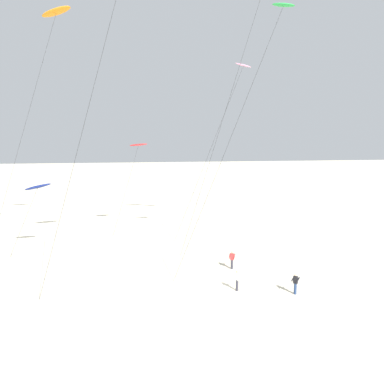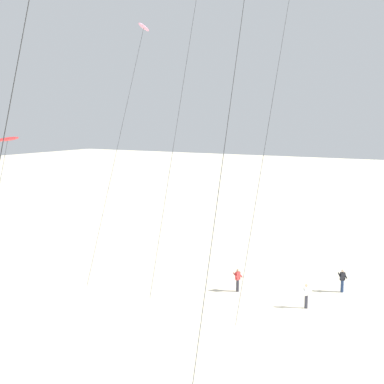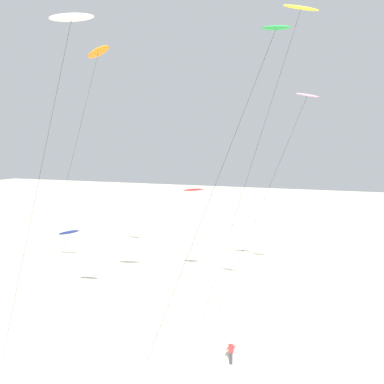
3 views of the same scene
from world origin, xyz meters
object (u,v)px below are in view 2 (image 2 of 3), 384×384
at_px(kite_flyer_furthest, 342,280).
at_px(kite_flyer_middle, 306,295).
at_px(kite_red, 7,141).
at_px(kite_flyer_nearest, 238,279).
at_px(kite_pink, 142,35).

bearing_deg(kite_flyer_furthest, kite_flyer_middle, 163.51).
bearing_deg(kite_red, kite_flyer_nearest, -58.33).
distance_m(kite_pink, kite_flyer_nearest, 21.11).
xyz_separation_m(kite_pink, kite_flyer_furthest, (0.49, -16.84, -18.19)).
bearing_deg(kite_pink, kite_flyer_furthest, -88.33).
bearing_deg(kite_pink, kite_red, 164.12).
bearing_deg(kite_red, kite_flyer_middle, -68.11).
relative_size(kite_red, kite_pink, 0.56).
height_order(kite_pink, kite_flyer_furthest, kite_pink).
bearing_deg(kite_flyer_middle, kite_flyer_furthest, -16.49).
relative_size(kite_red, kite_flyer_nearest, 6.70).
distance_m(kite_flyer_middle, kite_flyer_furthest, 4.55).
height_order(kite_pink, kite_flyer_middle, kite_pink).
bearing_deg(kite_red, kite_flyer_furthest, -59.33).
bearing_deg(kite_flyer_nearest, kite_red, 121.67).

